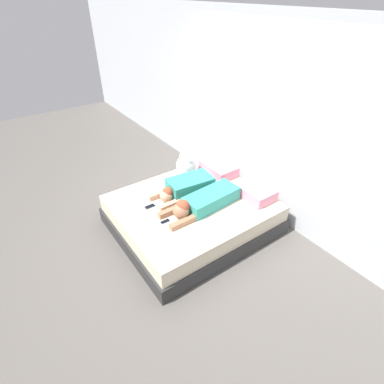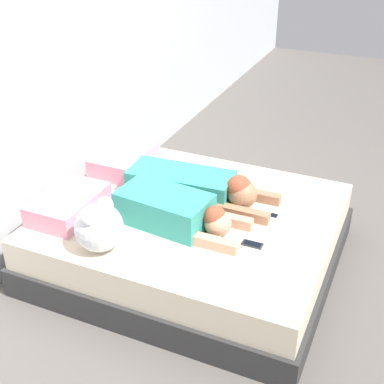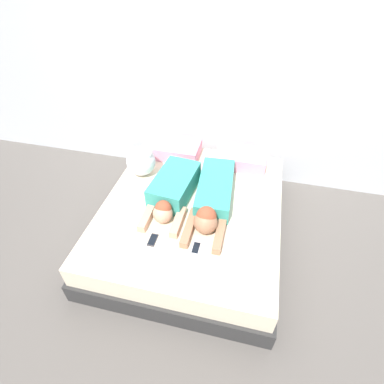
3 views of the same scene
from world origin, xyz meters
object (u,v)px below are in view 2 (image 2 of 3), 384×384
(person_left, at_px, (176,211))
(plush_toy, at_px, (99,226))
(pillow_head_left, at_px, (69,204))
(bed, at_px, (192,237))
(person_right, at_px, (199,186))
(cell_phone_right, at_px, (269,215))
(pillow_head_right, at_px, (124,160))
(cell_phone_left, at_px, (252,244))

(person_left, distance_m, plush_toy, 0.53)
(pillow_head_left, relative_size, plush_toy, 1.71)
(bed, xyz_separation_m, pillow_head_left, (-0.37, 0.75, 0.29))
(pillow_head_left, bearing_deg, person_right, -52.05)
(person_right, height_order, cell_phone_right, person_right)
(pillow_head_right, distance_m, cell_phone_right, 1.28)
(person_right, bearing_deg, plush_toy, 159.20)
(pillow_head_left, bearing_deg, cell_phone_left, -82.99)
(pillow_head_right, relative_size, cell_phone_left, 4.10)
(bed, distance_m, pillow_head_left, 0.89)
(person_right, distance_m, cell_phone_right, 0.55)
(bed, relative_size, cell_phone_left, 14.91)
(bed, distance_m, pillow_head_right, 0.89)
(person_right, distance_m, cell_phone_left, 0.68)
(pillow_head_right, xyz_separation_m, plush_toy, (-1.00, -0.41, 0.09))
(pillow_head_left, distance_m, pillow_head_right, 0.75)
(cell_phone_left, xyz_separation_m, plush_toy, (-0.41, 0.85, 0.16))
(person_left, xyz_separation_m, cell_phone_left, (-0.02, -0.54, -0.10))
(bed, relative_size, plush_toy, 6.22)
(person_left, relative_size, cell_phone_right, 6.66)
(person_left, xyz_separation_m, plush_toy, (-0.43, 0.31, 0.06))
(bed, bearing_deg, person_left, 172.06)
(pillow_head_left, height_order, person_right, person_right)
(pillow_head_right, distance_m, person_left, 0.92)
(person_left, height_order, cell_phone_right, person_left)
(cell_phone_right, xyz_separation_m, plush_toy, (-0.78, 0.85, 0.16))
(plush_toy, bearing_deg, bed, -28.48)
(pillow_head_left, relative_size, person_right, 0.50)
(cell_phone_right, relative_size, plush_toy, 0.42)
(person_left, height_order, plush_toy, plush_toy)
(pillow_head_right, relative_size, cell_phone_right, 4.10)
(person_left, relative_size, person_right, 0.81)
(bed, xyz_separation_m, cell_phone_right, (0.16, -0.51, 0.22))
(bed, height_order, person_left, person_left)
(cell_phone_left, distance_m, plush_toy, 0.96)
(cell_phone_right, distance_m, plush_toy, 1.17)
(bed, height_order, pillow_head_right, pillow_head_right)
(person_left, distance_m, person_right, 0.39)
(person_right, bearing_deg, person_left, -179.69)
(person_left, bearing_deg, cell_phone_right, -56.40)
(person_right, relative_size, plush_toy, 3.44)
(plush_toy, bearing_deg, cell_phone_right, -47.28)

